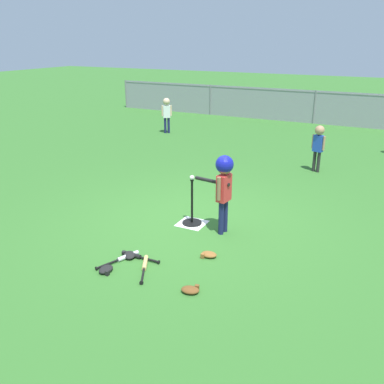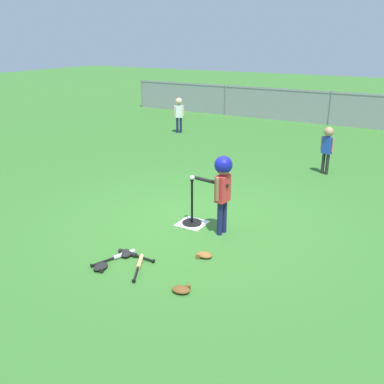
# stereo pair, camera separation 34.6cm
# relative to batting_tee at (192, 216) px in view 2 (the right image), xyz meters

# --- Properties ---
(ground_plane) EXTENTS (60.00, 60.00, 0.00)m
(ground_plane) POSITION_rel_batting_tee_xyz_m (-0.03, 0.11, -0.13)
(ground_plane) COLOR #336B28
(home_plate) EXTENTS (0.44, 0.44, 0.01)m
(home_plate) POSITION_rel_batting_tee_xyz_m (-0.00, 0.00, -0.12)
(home_plate) COLOR white
(home_plate) RESTS_ON ground_plane
(batting_tee) EXTENTS (0.32, 0.32, 0.76)m
(batting_tee) POSITION_rel_batting_tee_xyz_m (0.00, 0.00, 0.00)
(batting_tee) COLOR black
(batting_tee) RESTS_ON ground_plane
(baseball_on_tee) EXTENTS (0.07, 0.07, 0.07)m
(baseball_on_tee) POSITION_rel_batting_tee_xyz_m (0.00, 0.00, 0.67)
(baseball_on_tee) COLOR white
(baseball_on_tee) RESTS_ON batting_tee
(batter_child) EXTENTS (0.65, 0.35, 1.24)m
(batter_child) POSITION_rel_batting_tee_xyz_m (0.57, -0.08, 0.76)
(batter_child) COLOR #191E4C
(batter_child) RESTS_ON ground_plane
(fielder_near_left) EXTENTS (0.28, 0.23, 1.10)m
(fielder_near_left) POSITION_rel_batting_tee_xyz_m (-3.85, 5.81, 0.58)
(fielder_near_left) COLOR #191E4C
(fielder_near_left) RESTS_ON ground_plane
(fielder_deep_left) EXTENTS (0.30, 0.21, 1.06)m
(fielder_deep_left) POSITION_rel_batting_tee_xyz_m (1.22, 3.79, 0.55)
(fielder_deep_left) COLOR #262626
(fielder_deep_left) RESTS_ON ground_plane
(spare_bat_silver) EXTENTS (0.29, 0.64, 0.06)m
(spare_bat_silver) POSITION_rel_batting_tee_xyz_m (-0.30, -1.49, -0.10)
(spare_bat_silver) COLOR silver
(spare_bat_silver) RESTS_ON ground_plane
(spare_bat_wood) EXTENTS (0.35, 0.60, 0.06)m
(spare_bat_wood) POSITION_rel_batting_tee_xyz_m (0.07, -1.53, -0.10)
(spare_bat_wood) COLOR #DBB266
(spare_bat_wood) RESTS_ON ground_plane
(spare_bat_black) EXTENTS (0.60, 0.06, 0.06)m
(spare_bat_black) POSITION_rel_batting_tee_xyz_m (-0.19, -1.37, -0.10)
(spare_bat_black) COLOR black
(spare_bat_black) RESTS_ON ground_plane
(glove_by_plate) EXTENTS (0.23, 0.19, 0.07)m
(glove_by_plate) POSITION_rel_batting_tee_xyz_m (0.71, -0.89, -0.09)
(glove_by_plate) COLOR brown
(glove_by_plate) RESTS_ON ground_plane
(glove_near_bats) EXTENTS (0.18, 0.22, 0.07)m
(glove_near_bats) POSITION_rel_batting_tee_xyz_m (-0.31, -1.85, -0.09)
(glove_near_bats) COLOR black
(glove_near_bats) RESTS_ON ground_plane
(glove_tossed_aside) EXTENTS (0.25, 0.21, 0.07)m
(glove_tossed_aside) POSITION_rel_batting_tee_xyz_m (0.88, -1.77, -0.09)
(glove_tossed_aside) COLOR brown
(glove_tossed_aside) RESTS_ON ground_plane
(glove_outfield_drop) EXTENTS (0.26, 0.27, 0.07)m
(glove_outfield_drop) POSITION_rel_batting_tee_xyz_m (-0.27, -1.40, -0.09)
(glove_outfield_drop) COLOR black
(glove_outfield_drop) RESTS_ON ground_plane
(outfield_fence) EXTENTS (16.06, 0.06, 1.15)m
(outfield_fence) POSITION_rel_batting_tee_xyz_m (-0.03, 9.51, 0.49)
(outfield_fence) COLOR slate
(outfield_fence) RESTS_ON ground_plane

